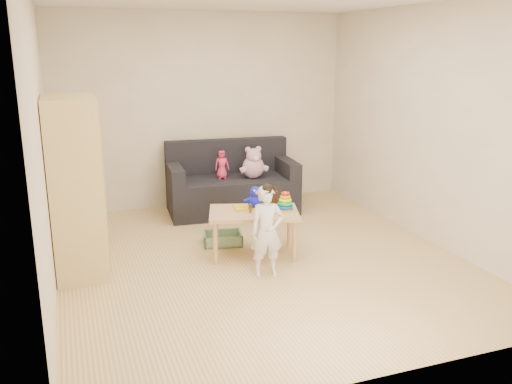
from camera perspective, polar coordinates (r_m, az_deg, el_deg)
name	(u,v)px	position (r m, az deg, el deg)	size (l,w,h in m)	color
room	(260,135)	(5.35, 0.40, 6.04)	(4.50, 4.50, 4.50)	#DBBA76
wardrobe	(75,185)	(5.48, -18.50, 0.66)	(0.47, 0.94, 1.70)	#E5C97E
sofa	(232,195)	(7.21, -2.52, -0.28)	(1.67, 0.83, 0.47)	black
play_table	(254,233)	(5.71, -0.23, -4.35)	(0.92, 0.58, 0.48)	tan
storage_bin	(223,238)	(6.09, -3.54, -4.90)	(0.42, 0.32, 0.13)	gray
toddler	(267,233)	(5.16, 1.16, -4.29)	(0.32, 0.21, 0.86)	silver
pink_bear	(253,165)	(7.09, -0.30, 2.89)	(0.31, 0.26, 0.35)	#C994AB
doll	(222,165)	(7.06, -3.61, 2.87)	(0.19, 0.13, 0.37)	#EA2B5D
ring_stacker	(285,203)	(5.65, 3.09, -1.15)	(0.17, 0.17, 0.20)	#D69A0B
brown_bottle	(274,198)	(5.80, 1.94, -0.61)	(0.07, 0.07, 0.21)	black
blue_plush	(255,197)	(5.70, -0.12, -0.53)	(0.20, 0.16, 0.24)	#151CC5
wooden_figure	(250,208)	(5.56, -0.59, -1.72)	(0.04, 0.03, 0.10)	brown
yellow_book	(244,207)	(5.74, -1.23, -1.62)	(0.22, 0.22, 0.02)	gold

